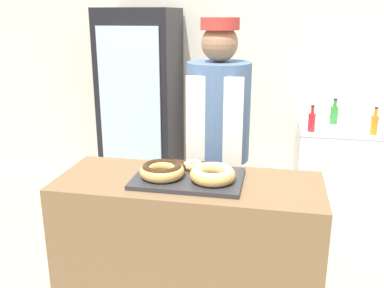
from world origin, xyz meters
TOP-DOWN VIEW (x-y plane):
  - wall_back at (0.00, 2.13)m, footprint 8.00×0.06m
  - display_counter at (0.00, 0.00)m, footprint 1.46×0.57m
  - serving_tray at (0.00, 0.00)m, footprint 0.59×0.40m
  - donut_chocolate_glaze at (-0.14, -0.04)m, footprint 0.25×0.25m
  - donut_light_glaze at (0.14, -0.04)m, footprint 0.25×0.25m
  - donut_mini_center at (0.00, 0.13)m, footprint 0.12×0.12m
  - brownie_back_left at (-0.08, 0.13)m, footprint 0.10×0.10m
  - brownie_back_right at (0.08, 0.13)m, footprint 0.10×0.10m
  - baker_person at (0.08, 0.60)m, footprint 0.42×0.42m
  - beverage_fridge at (-0.82, 1.73)m, footprint 0.68×0.68m
  - chest_freezer at (1.14, 1.74)m, footprint 0.94×0.66m
  - bottle_green at (0.97, 1.85)m, footprint 0.07×0.07m
  - bottle_red at (0.75, 1.54)m, footprint 0.06×0.06m
  - bottle_orange at (1.26, 1.53)m, footprint 0.06×0.06m

SIDE VIEW (x-z plane):
  - chest_freezer at x=1.14m, z-range 0.00..0.84m
  - display_counter at x=0.00m, z-range 0.00..0.93m
  - bottle_red at x=0.75m, z-range 0.81..1.04m
  - bottle_green at x=0.97m, z-range 0.81..1.04m
  - bottle_orange at x=1.26m, z-range 0.81..1.04m
  - beverage_fridge at x=-0.82m, z-range 0.00..1.85m
  - baker_person at x=0.08m, z-range 0.04..1.83m
  - serving_tray at x=0.00m, z-range 0.93..0.95m
  - brownie_back_left at x=-0.08m, z-range 0.95..0.98m
  - brownie_back_right at x=0.08m, z-range 0.95..0.98m
  - donut_mini_center at x=0.00m, z-range 0.95..0.99m
  - donut_chocolate_glaze at x=-0.14m, z-range 0.96..1.03m
  - donut_light_glaze at x=0.14m, z-range 0.96..1.03m
  - wall_back at x=0.00m, z-range 0.00..2.70m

